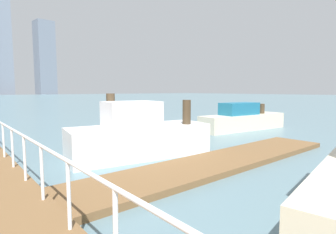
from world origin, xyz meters
TOP-DOWN VIEW (x-y plane):
  - ground_plane at (0.00, 20.00)m, footprint 300.00×300.00m
  - floating_dock at (2.27, 11.88)m, footprint 11.55×2.00m
  - boardwalk_railing at (-3.15, 8.69)m, footprint 0.06×28.62m
  - dock_piling_0 at (2.74, 13.77)m, footprint 0.32×0.32m
  - dock_piling_1 at (11.45, 15.80)m, footprint 0.34×0.34m
  - dock_piling_2 at (0.38, 15.49)m, footprint 0.32×0.32m
  - moored_boat_0 at (1.02, 14.55)m, footprint 5.46×2.61m
  - moored_boat_3 at (9.84, 16.14)m, footprint 6.42×2.13m
  - skyline_tower_4 at (22.08, 179.89)m, footprint 9.30×7.12m
  - skyline_tower_5 at (42.32, 175.30)m, footprint 10.45×10.10m

SIDE VIEW (x-z plane):
  - ground_plane at x=0.00m, z-range 0.00..0.00m
  - floating_dock at x=2.27m, z-range 0.00..0.18m
  - moored_boat_3 at x=9.84m, z-range -0.21..1.51m
  - moored_boat_0 at x=1.02m, z-range -0.26..1.82m
  - dock_piling_1 at x=11.45m, z-range 0.00..1.60m
  - dock_piling_0 at x=2.74m, z-range 0.00..2.11m
  - dock_piling_2 at x=0.38m, z-range 0.00..2.36m
  - boardwalk_railing at x=-3.15m, z-range 0.68..1.76m
  - skyline_tower_5 at x=42.32m, z-range 0.00..42.06m
  - skyline_tower_4 at x=22.08m, z-range 0.00..52.94m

